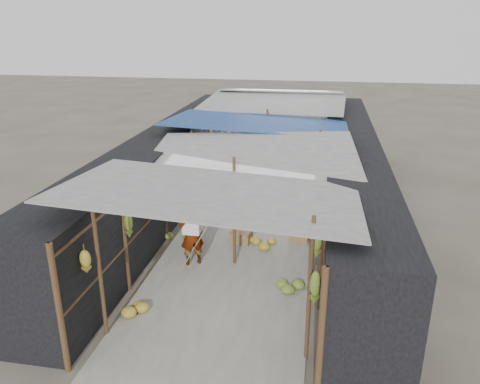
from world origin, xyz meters
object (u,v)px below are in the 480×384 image
Objects in this scene: black_basin at (308,203)px; vendor_seated at (315,176)px; shopper_blue at (250,150)px; vendor_elderly at (192,234)px; crate_near at (241,237)px.

black_basin is 1.50m from vendor_seated.
vendor_seated is at bearing -26.21° from shopper_blue.
vendor_elderly is 6.27m from vendor_seated.
vendor_seated is at bearing 84.13° from black_basin.
black_basin is 4.97m from vendor_elderly.
shopper_blue is (-2.27, 2.90, 0.81)m from black_basin.
shopper_blue is (0.24, 7.14, 0.13)m from vendor_elderly.
vendor_seated is (1.75, 4.35, 0.35)m from crate_near.
vendor_elderly is at bearing -116.02° from crate_near.
crate_near is at bearing -118.77° from black_basin.
vendor_seated is (2.42, -1.46, -0.39)m from shopper_blue.
vendor_seated is (0.15, 1.44, 0.42)m from black_basin.
vendor_elderly is 7.14m from shopper_blue.
crate_near is 5.90m from shopper_blue.
shopper_blue is at bearing 128.04° from black_basin.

